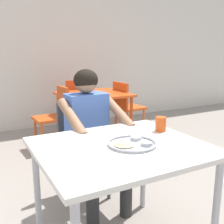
# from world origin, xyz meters

# --- Properties ---
(back_wall) EXTENTS (12.00, 0.12, 3.40)m
(back_wall) POSITION_xyz_m (0.00, 3.34, 1.70)
(back_wall) COLOR silver
(back_wall) RESTS_ON ground
(table_foreground) EXTENTS (1.00, 0.88, 0.75)m
(table_foreground) POSITION_xyz_m (0.04, -0.04, 0.67)
(table_foreground) COLOR silver
(table_foreground) RESTS_ON ground
(thali_tray) EXTENTS (0.30, 0.30, 0.03)m
(thali_tray) POSITION_xyz_m (0.10, -0.08, 0.77)
(thali_tray) COLOR #B7BABF
(thali_tray) RESTS_ON table_foreground
(drinking_cup) EXTENTS (0.08, 0.08, 0.10)m
(drinking_cup) POSITION_xyz_m (0.44, 0.08, 0.81)
(drinking_cup) COLOR #D84C19
(drinking_cup) RESTS_ON table_foreground
(chair_foreground) EXTENTS (0.40, 0.41, 0.86)m
(chair_foreground) POSITION_xyz_m (0.12, 0.81, 0.49)
(chair_foreground) COLOR #3F3F44
(chair_foreground) RESTS_ON ground
(diner_foreground) EXTENTS (0.50, 0.56, 1.17)m
(diner_foreground) POSITION_xyz_m (0.12, 0.59, 0.70)
(diner_foreground) COLOR #2E2E2E
(diner_foreground) RESTS_ON ground
(table_background_red) EXTENTS (0.95, 0.86, 0.72)m
(table_background_red) POSITION_xyz_m (0.84, 2.13, 0.64)
(table_background_red) COLOR #E04C19
(table_background_red) RESTS_ON ground
(chair_red_left) EXTENTS (0.45, 0.41, 0.84)m
(chair_red_left) POSITION_xyz_m (0.28, 2.15, 0.48)
(chair_red_left) COLOR #CF4C17
(chair_red_left) RESTS_ON ground
(chair_red_right) EXTENTS (0.43, 0.43, 0.85)m
(chair_red_right) POSITION_xyz_m (1.41, 2.16, 0.50)
(chair_red_right) COLOR #D2511A
(chair_red_right) RESTS_ON ground
(chair_red_far) EXTENTS (0.41, 0.42, 0.86)m
(chair_red_far) POSITION_xyz_m (0.79, 2.74, 0.50)
(chair_red_far) COLOR #CA451A
(chair_red_far) RESTS_ON ground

